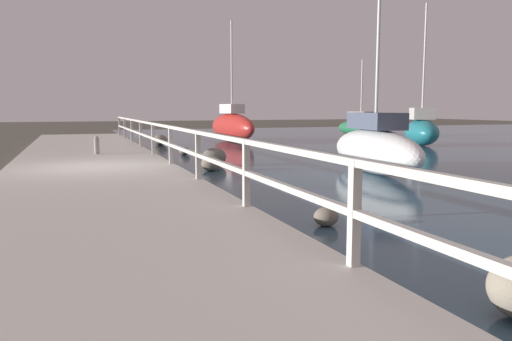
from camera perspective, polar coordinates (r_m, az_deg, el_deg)
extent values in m
plane|color=#4C473D|center=(14.00, -18.13, -0.77)|extent=(120.00, 120.00, 0.00)
cube|color=beige|center=(13.98, -18.16, -0.18)|extent=(4.40, 36.00, 0.29)
cube|color=beige|center=(4.98, 11.18, -4.76)|extent=(0.10, 0.10, 1.07)
cube|color=beige|center=(7.89, -1.12, -0.26)|extent=(0.10, 0.10, 1.07)
cube|color=beige|center=(10.98, -6.64, 1.78)|extent=(0.10, 0.10, 1.07)
cube|color=beige|center=(14.14, -9.72, 2.91)|extent=(0.10, 0.10, 1.07)
cube|color=beige|center=(17.33, -11.68, 3.63)|extent=(0.10, 0.10, 1.07)
cube|color=beige|center=(20.54, -13.03, 4.12)|extent=(0.10, 0.10, 1.07)
cube|color=beige|center=(23.75, -14.01, 4.47)|extent=(0.10, 0.10, 1.07)
cube|color=beige|center=(26.97, -14.76, 4.74)|extent=(0.10, 0.10, 1.07)
cube|color=beige|center=(30.20, -15.35, 4.95)|extent=(0.10, 0.10, 1.07)
cube|color=beige|center=(14.12, -9.77, 4.92)|extent=(0.09, 32.50, 0.08)
cube|color=beige|center=(14.14, -9.72, 2.91)|extent=(0.09, 32.50, 0.08)
ellipsoid|color=slate|center=(14.72, -5.14, 0.80)|extent=(0.59, 0.53, 0.44)
ellipsoid|color=#666056|center=(15.99, -4.80, 1.55)|extent=(0.78, 0.70, 0.58)
ellipsoid|color=slate|center=(25.27, -10.88, 3.43)|extent=(0.70, 0.63, 0.52)
ellipsoid|color=slate|center=(7.91, 8.02, -5.25)|extent=(0.40, 0.36, 0.30)
ellipsoid|color=slate|center=(19.92, -8.18, 2.23)|extent=(0.43, 0.39, 0.32)
cylinder|color=gray|center=(17.83, -17.74, 2.61)|extent=(0.18, 0.18, 0.50)
sphere|color=gray|center=(17.81, -17.78, 3.51)|extent=(0.16, 0.16, 0.16)
ellipsoid|color=#236B42|center=(33.31, 11.88, 4.76)|extent=(2.36, 4.07, 1.08)
cube|color=#9E937F|center=(33.29, 11.92, 6.15)|extent=(1.35, 1.70, 0.54)
cylinder|color=silver|center=(33.31, 11.99, 8.99)|extent=(0.09, 0.09, 3.84)
ellipsoid|color=red|center=(27.72, -2.76, 4.94)|extent=(1.61, 5.54, 1.55)
cube|color=silver|center=(27.70, -2.78, 7.06)|extent=(0.95, 1.79, 0.51)
cylinder|color=silver|center=(27.79, -2.80, 11.69)|extent=(0.09, 0.09, 4.99)
ellipsoid|color=#1E707A|center=(25.98, 18.38, 4.14)|extent=(2.59, 3.50, 1.28)
cube|color=beige|center=(25.96, 18.46, 6.18)|extent=(1.34, 1.33, 0.57)
cylinder|color=silver|center=(26.05, 18.68, 11.66)|extent=(0.09, 0.09, 5.56)
ellipsoid|color=white|center=(14.48, 13.44, 2.16)|extent=(1.94, 4.98, 1.25)
cube|color=#4C566B|center=(14.43, 13.54, 5.54)|extent=(1.17, 2.15, 0.46)
cylinder|color=silver|center=(14.56, 13.82, 14.79)|extent=(0.09, 0.09, 5.14)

